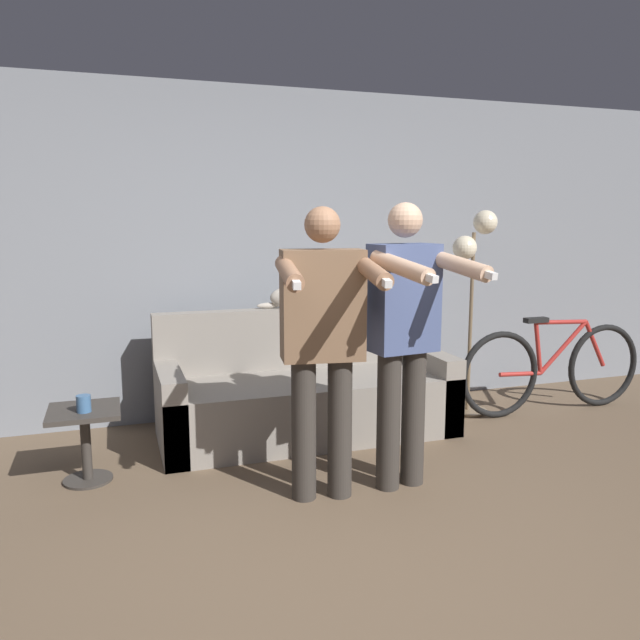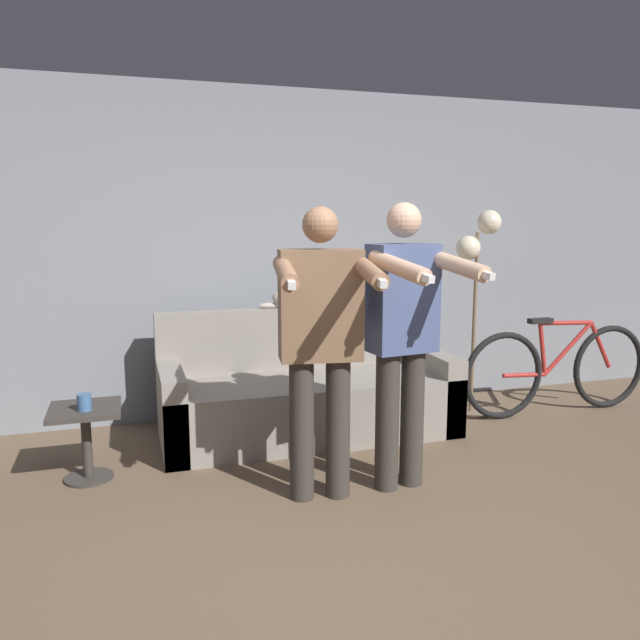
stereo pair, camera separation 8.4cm
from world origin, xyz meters
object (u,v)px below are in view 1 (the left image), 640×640
object	(u,v)px
person_right	(405,330)
floor_lamp	(474,265)
couch	(306,395)
cat	(293,296)
side_table	(85,430)
person_left	(323,335)
bicycle	(553,368)
cup	(84,404)

from	to	relation	value
person_right	floor_lamp	world-z (taller)	person_right
couch	cat	size ratio (longest dim) A/B	4.65
couch	side_table	world-z (taller)	couch
person_left	side_table	world-z (taller)	person_left
person_right	cat	xyz separation A→B (m)	(-0.27, 1.39, 0.04)
person_left	floor_lamp	bearing A→B (deg)	43.25
person_right	side_table	bearing A→B (deg)	152.33
bicycle	cup	bearing A→B (deg)	-174.90
floor_lamp	bicycle	bearing A→B (deg)	-17.77
side_table	bicycle	bearing A→B (deg)	4.14
person_right	cup	bearing A→B (deg)	154.01
floor_lamp	side_table	world-z (taller)	floor_lamp
couch	person_right	xyz separation A→B (m)	(0.26, -1.09, 0.66)
couch	cat	world-z (taller)	cat
cat	bicycle	xyz separation A→B (m)	(2.10, -0.45, -0.63)
cat	bicycle	distance (m)	2.23
cat	cup	xyz separation A→B (m)	(-1.51, -0.77, -0.49)
cat	side_table	size ratio (longest dim) A/B	1.01
person_left	bicycle	distance (m)	2.58
person_left	cat	xyz separation A→B (m)	(0.23, 1.39, 0.04)
side_table	couch	bearing A→B (deg)	14.92
cup	floor_lamp	bearing A→B (deg)	10.24
couch	side_table	distance (m)	1.58
person_right	bicycle	size ratio (longest dim) A/B	0.97
couch	cup	xyz separation A→B (m)	(-1.52, -0.47, 0.22)
couch	bicycle	bearing A→B (deg)	-3.96
side_table	person_left	bearing A→B (deg)	-27.81
person_right	couch	bearing A→B (deg)	96.75
floor_lamp	cat	bearing A→B (deg)	170.65
person_right	bicycle	world-z (taller)	person_right
person_right	cat	bearing A→B (deg)	94.07
person_left	couch	bearing A→B (deg)	86.37
couch	cat	bearing A→B (deg)	90.96
person_left	side_table	xyz separation A→B (m)	(-1.29, 0.68, -0.63)
bicycle	person_left	bearing A→B (deg)	-157.99
couch	person_left	distance (m)	1.30
couch	cup	bearing A→B (deg)	-162.92
couch	floor_lamp	size ratio (longest dim) A/B	1.29
cat	side_table	xyz separation A→B (m)	(-1.52, -0.71, -0.67)
person_left	floor_lamp	world-z (taller)	floor_lamp
cat	floor_lamp	distance (m)	1.47
person_left	bicycle	size ratio (longest dim) A/B	0.95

